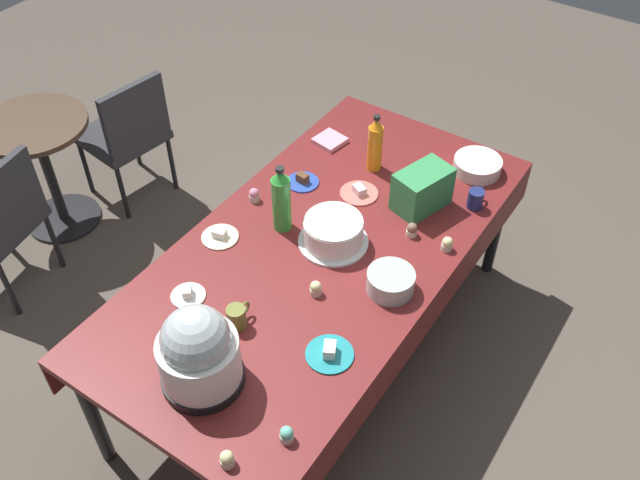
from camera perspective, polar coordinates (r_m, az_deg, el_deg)
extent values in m
plane|color=brown|center=(3.63, 0.00, -9.06)|extent=(9.00, 9.00, 0.00)
cube|color=maroon|center=(3.08, 0.00, -0.93)|extent=(2.20, 1.10, 0.04)
cylinder|color=black|center=(3.88, 14.33, 1.33)|extent=(0.06, 0.06, 0.71)
cylinder|color=black|center=(3.16, -18.18, -13.29)|extent=(0.06, 0.06, 0.71)
cylinder|color=black|center=(4.16, 2.49, 6.30)|extent=(0.06, 0.06, 0.71)
cube|color=maroon|center=(2.99, 8.76, -6.56)|extent=(2.20, 0.01, 0.18)
cube|color=maroon|center=(3.40, -7.64, 1.41)|extent=(2.20, 0.01, 0.18)
cylinder|color=silver|center=(3.08, 1.09, -0.13)|extent=(0.31, 0.31, 0.01)
cylinder|color=white|center=(3.04, 1.10, 0.70)|extent=(0.26, 0.26, 0.11)
cylinder|color=white|center=(3.00, 1.12, 1.53)|extent=(0.26, 0.26, 0.01)
cylinder|color=black|center=(2.64, -9.54, -10.97)|extent=(0.31, 0.31, 0.04)
cylinder|color=white|center=(2.55, -9.83, -9.55)|extent=(0.30, 0.30, 0.18)
sphere|color=#B2BCC1|center=(2.47, -10.13, -8.06)|extent=(0.25, 0.25, 0.25)
cylinder|color=#B2C6BC|center=(2.88, 5.80, -3.40)|extent=(0.20, 0.20, 0.09)
cylinder|color=silver|center=(3.53, 12.76, 5.97)|extent=(0.24, 0.24, 0.07)
cylinder|color=white|center=(2.92, -10.74, -4.51)|extent=(0.14, 0.14, 0.01)
cube|color=white|center=(2.90, -10.80, -4.20)|extent=(0.06, 0.06, 0.04)
cylinder|color=beige|center=(3.14, -8.19, 0.24)|extent=(0.17, 0.17, 0.01)
cube|color=white|center=(3.12, -8.23, 0.54)|extent=(0.05, 0.07, 0.04)
cylinder|color=teal|center=(2.68, 0.79, -9.33)|extent=(0.19, 0.19, 0.01)
cube|color=white|center=(2.66, 0.80, -8.97)|extent=(0.08, 0.07, 0.05)
cylinder|color=#2D4CB2|center=(3.39, -1.43, 4.76)|extent=(0.16, 0.16, 0.01)
cube|color=brown|center=(3.38, -1.44, 5.10)|extent=(0.04, 0.06, 0.04)
cylinder|color=#E07266|center=(3.33, 3.22, 3.84)|extent=(0.18, 0.18, 0.01)
cube|color=beige|center=(3.32, 3.24, 4.14)|extent=(0.07, 0.08, 0.04)
cylinder|color=beige|center=(3.10, 10.33, -0.54)|extent=(0.05, 0.05, 0.03)
sphere|color=beige|center=(3.08, 10.40, -0.16)|extent=(0.05, 0.05, 0.05)
cylinder|color=beige|center=(2.46, -7.58, -17.54)|extent=(0.05, 0.05, 0.03)
sphere|color=beige|center=(2.43, -7.65, -17.21)|extent=(0.05, 0.05, 0.05)
cylinder|color=beige|center=(2.48, -2.74, -15.82)|extent=(0.05, 0.05, 0.03)
sphere|color=#6BC6B2|center=(2.46, -2.76, -15.49)|extent=(0.05, 0.05, 0.05)
cylinder|color=beige|center=(3.30, -5.40, 3.46)|extent=(0.05, 0.05, 0.03)
sphere|color=pink|center=(3.28, -5.43, 3.84)|extent=(0.05, 0.05, 0.05)
cylinder|color=beige|center=(2.87, -0.35, -4.20)|extent=(0.05, 0.05, 0.03)
sphere|color=beige|center=(2.85, -0.35, -3.82)|extent=(0.05, 0.05, 0.05)
cylinder|color=beige|center=(3.14, 7.49, 0.60)|extent=(0.05, 0.05, 0.03)
sphere|color=brown|center=(3.12, 7.54, 0.98)|extent=(0.05, 0.05, 0.05)
cylinder|color=green|center=(3.08, -3.17, 2.97)|extent=(0.09, 0.09, 0.27)
cone|color=green|center=(2.97, -3.29, 5.28)|extent=(0.08, 0.08, 0.05)
cylinder|color=black|center=(2.95, -3.31, 5.80)|extent=(0.04, 0.04, 0.02)
cylinder|color=orange|center=(3.43, 4.51, 7.51)|extent=(0.07, 0.07, 0.24)
cone|color=orange|center=(3.34, 4.65, 9.49)|extent=(0.07, 0.07, 0.05)
cylinder|color=black|center=(3.32, 4.69, 9.97)|extent=(0.03, 0.03, 0.02)
cylinder|color=navy|center=(3.31, 12.61, 3.29)|extent=(0.07, 0.07, 0.09)
torus|color=navy|center=(3.34, 12.97, 3.80)|extent=(0.06, 0.01, 0.06)
cylinder|color=olive|center=(2.76, -6.85, -6.30)|extent=(0.08, 0.08, 0.10)
torus|color=olive|center=(2.78, -6.21, -5.57)|extent=(0.06, 0.01, 0.06)
cube|color=#338C4C|center=(3.24, 8.36, 4.14)|extent=(0.30, 0.23, 0.20)
cube|color=pink|center=(3.65, 0.81, 8.16)|extent=(0.16, 0.16, 0.02)
cube|color=#333338|center=(3.77, -24.23, 2.90)|extent=(0.42, 0.12, 0.40)
cylinder|color=black|center=(4.39, -24.75, 1.24)|extent=(0.04, 0.04, 0.40)
cylinder|color=black|center=(4.15, -20.93, -0.07)|extent=(0.04, 0.04, 0.40)
cylinder|color=black|center=(3.99, -24.16, -3.61)|extent=(0.04, 0.04, 0.40)
cube|color=#333338|center=(4.43, -15.92, 8.24)|extent=(0.50, 0.50, 0.05)
cube|color=#333338|center=(4.16, -14.88, 9.72)|extent=(0.42, 0.10, 0.40)
cylinder|color=black|center=(4.77, -14.94, 7.97)|extent=(0.03, 0.03, 0.40)
cylinder|color=black|center=(4.62, -18.64, 5.74)|extent=(0.03, 0.03, 0.40)
cylinder|color=black|center=(4.51, -12.03, 6.17)|extent=(0.03, 0.03, 0.40)
cylinder|color=black|center=(4.35, -15.85, 3.76)|extent=(0.03, 0.03, 0.40)
cylinder|color=#473323|center=(4.17, -22.49, 8.71)|extent=(0.60, 0.60, 0.03)
cylinder|color=black|center=(4.37, -21.26, 5.01)|extent=(0.06, 0.06, 0.67)
cylinder|color=black|center=(4.58, -20.16, 1.69)|extent=(0.44, 0.44, 0.02)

